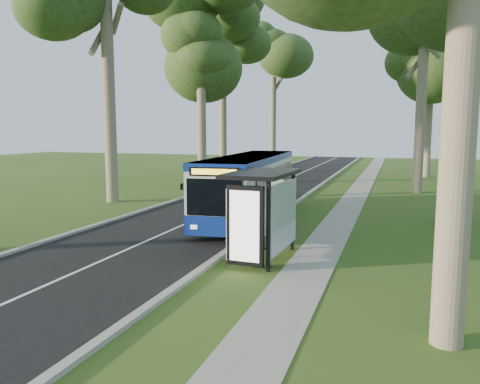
% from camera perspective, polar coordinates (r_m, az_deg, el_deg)
% --- Properties ---
extents(ground, '(120.00, 120.00, 0.00)m').
position_cam_1_polar(ground, '(17.08, -0.55, -6.72)').
color(ground, '#2F4D18').
rests_on(ground, ground).
extents(road, '(7.00, 100.00, 0.02)m').
position_cam_1_polar(road, '(27.47, -0.62, -1.26)').
color(road, black).
rests_on(road, ground).
extents(kerb_east, '(0.25, 100.00, 0.12)m').
position_cam_1_polar(kerb_east, '(26.54, 6.54, -1.51)').
color(kerb_east, '#9E9B93').
rests_on(kerb_east, ground).
extents(kerb_west, '(0.25, 100.00, 0.12)m').
position_cam_1_polar(kerb_west, '(28.79, -7.21, -0.81)').
color(kerb_west, '#9E9B93').
rests_on(kerb_west, ground).
extents(centre_line, '(0.12, 100.00, 0.00)m').
position_cam_1_polar(centre_line, '(27.47, -0.62, -1.23)').
color(centre_line, white).
rests_on(centre_line, road).
extents(footpath, '(1.50, 100.00, 0.02)m').
position_cam_1_polar(footpath, '(26.10, 12.99, -1.92)').
color(footpath, gray).
rests_on(footpath, ground).
extents(bus, '(3.18, 11.49, 3.01)m').
position_cam_1_polar(bus, '(22.39, 1.22, 0.74)').
color(bus, white).
rests_on(bus, ground).
extents(bus_stop_sign, '(0.13, 0.32, 2.31)m').
position_cam_1_polar(bus_stop_sign, '(14.99, -0.18, -3.04)').
color(bus_stop_sign, gray).
rests_on(bus_stop_sign, ground).
extents(bus_shelter, '(1.97, 3.43, 2.88)m').
position_cam_1_polar(bus_shelter, '(14.81, 2.74, -0.89)').
color(bus_shelter, black).
rests_on(bus_shelter, ground).
extents(litter_bin, '(0.54, 0.54, 0.95)m').
position_cam_1_polar(litter_bin, '(22.05, 5.78, -2.23)').
color(litter_bin, black).
rests_on(litter_bin, ground).
extents(car_white, '(2.13, 4.77, 1.59)m').
position_cam_1_polar(car_white, '(38.30, -3.51, 2.41)').
color(car_white, silver).
rests_on(car_white, ground).
extents(car_silver, '(2.66, 4.38, 1.36)m').
position_cam_1_polar(car_silver, '(43.94, -1.40, 2.92)').
color(car_silver, '#ACAFB4').
rests_on(car_silver, ground).
extents(tree_west_c, '(5.20, 5.20, 15.96)m').
position_cam_1_polar(tree_west_c, '(37.39, -4.82, 19.25)').
color(tree_west_c, '#7A6B56').
rests_on(tree_west_c, ground).
extents(tree_west_d, '(5.20, 5.20, 17.69)m').
position_cam_1_polar(tree_west_d, '(47.47, -2.14, 18.29)').
color(tree_west_d, '#7A6B56').
rests_on(tree_west_d, ground).
extents(tree_west_e, '(5.20, 5.20, 16.43)m').
position_cam_1_polar(tree_west_e, '(55.99, 4.12, 15.67)').
color(tree_west_e, '#7A6B56').
rests_on(tree_west_e, ground).
extents(tree_east_c, '(5.20, 5.20, 14.69)m').
position_cam_1_polar(tree_east_c, '(34.33, 21.62, 18.24)').
color(tree_east_c, '#7A6B56').
rests_on(tree_east_c, ground).
extents(tree_east_d, '(5.20, 5.20, 12.93)m').
position_cam_1_polar(tree_east_d, '(46.03, 22.30, 13.70)').
color(tree_east_d, '#7A6B56').
rests_on(tree_east_d, ground).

